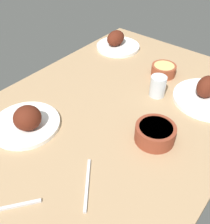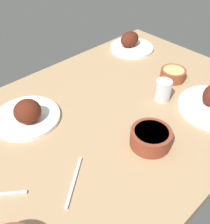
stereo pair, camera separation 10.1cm
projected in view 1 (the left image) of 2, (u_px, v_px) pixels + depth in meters
The scene contains 9 objects.
dining_table at pixel (105, 120), 103.52cm from camera, with size 140.00×90.00×4.00cm, color tan.
plate_far_side at pixel (207, 95), 108.50cm from camera, with size 28.04×28.04×10.16cm.
plate_near_viewer at pixel (26, 121), 95.46cm from camera, with size 24.79×24.79×9.93cm.
plate_center_main at pixel (117, 43), 143.52cm from camera, with size 22.95×22.95×9.24cm.
bowl_soup at pixel (155, 133), 90.70cm from camera, with size 13.77×13.77×5.96cm.
bowl_pasta at pixel (164, 70), 122.94cm from camera, with size 11.12×11.12×4.85cm.
water_tumbler at pixel (158, 86), 109.74cm from camera, with size 6.51×6.51×8.81cm, color silver.
fork_loose at pixel (87, 184), 78.42cm from camera, with size 17.92×0.90×0.80cm, color silver.
spoon_loose at pixel (11, 207), 72.88cm from camera, with size 16.36×0.90×0.80cm, color silver.
Camera 1 is at (-59.96, -48.57, 71.07)cm, focal length 43.15 mm.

